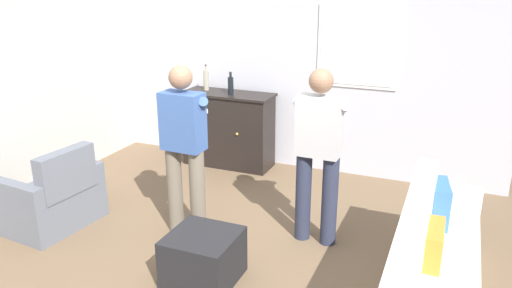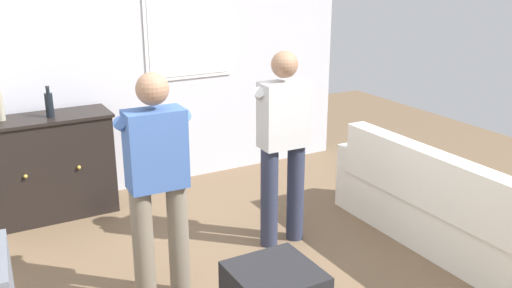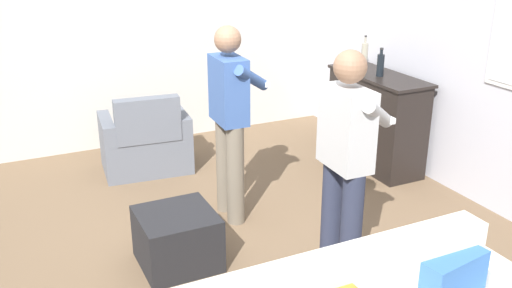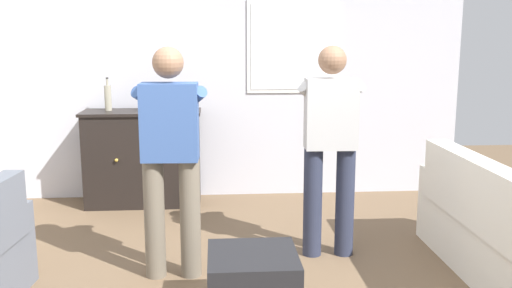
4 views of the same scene
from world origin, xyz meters
name	(u,v)px [view 4 (image 4 of 4)]	position (x,y,z in m)	size (l,w,h in m)	color
wall_back_with_window	(226,68)	(0.02, 2.66, 1.41)	(5.20, 0.15, 2.80)	silver
sideboard_cabinet	(143,158)	(-0.86, 2.30, 0.50)	(1.21, 0.49, 0.99)	black
bottle_wine_green	(147,100)	(-0.79, 2.25, 1.11)	(0.07, 0.07, 0.29)	black
bottle_liquor_amber	(108,98)	(-1.20, 2.35, 1.13)	(0.07, 0.07, 0.34)	gray
ottoman	(253,285)	(0.12, -0.23, 0.21)	(0.56, 0.56, 0.42)	black
person_standing_left	(171,152)	(-0.43, 0.45, 0.94)	(0.56, 0.48, 1.68)	#6B6051
person_standing_right	(330,141)	(0.80, 0.78, 0.94)	(0.56, 0.48, 1.68)	#282D42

